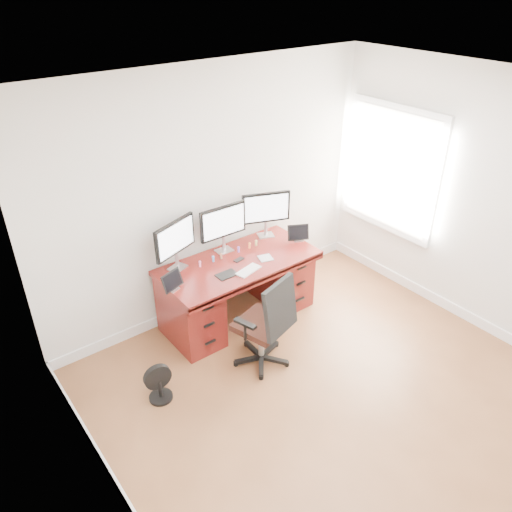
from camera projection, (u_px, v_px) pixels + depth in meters
ground at (359, 417)px, 4.40m from camera, size 4.50×4.50×0.00m
back_wall at (213, 195)px, 5.25m from camera, size 4.00×0.10×2.70m
right_wall at (506, 214)px, 4.84m from camera, size 0.10×4.50×2.70m
desk at (238, 287)px, 5.45m from camera, size 1.70×0.80×0.75m
office_chair at (265, 336)px, 4.84m from camera, size 0.66×0.66×1.00m
floor_fan at (159, 384)px, 4.50m from camera, size 0.26×0.22×0.38m
monitor_left at (175, 239)px, 4.96m from camera, size 0.53×0.22×0.53m
monitor_center at (223, 223)px, 5.26m from camera, size 0.55×0.14×0.53m
monitor_right at (266, 209)px, 5.57m from camera, size 0.52×0.24×0.53m
tablet_left at (173, 282)px, 4.75m from camera, size 0.25×0.14×0.19m
tablet_right at (299, 234)px, 5.60m from camera, size 0.24×0.17×0.19m
keyboard at (248, 270)px, 5.07m from camera, size 0.30×0.18×0.01m
trackpad at (265, 258)px, 5.29m from camera, size 0.18×0.18×0.01m
drawing_tablet at (227, 275)px, 5.01m from camera, size 0.21×0.14×0.01m
phone at (239, 260)px, 5.27m from camera, size 0.13×0.08×0.01m
figurine_pink at (200, 263)px, 5.13m from camera, size 0.03×0.03×0.07m
figurine_blue at (213, 258)px, 5.22m from camera, size 0.03×0.03×0.07m
figurine_brown at (221, 256)px, 5.27m from camera, size 0.03×0.03×0.07m
figurine_purple at (239, 249)px, 5.39m from camera, size 0.03×0.03×0.07m
figurine_orange at (249, 245)px, 5.47m from camera, size 0.03×0.03×0.07m
figurine_yellow at (256, 242)px, 5.52m from camera, size 0.03×0.03×0.07m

